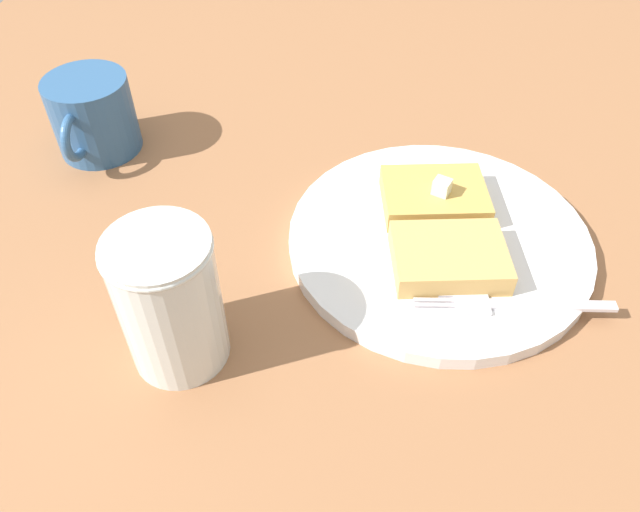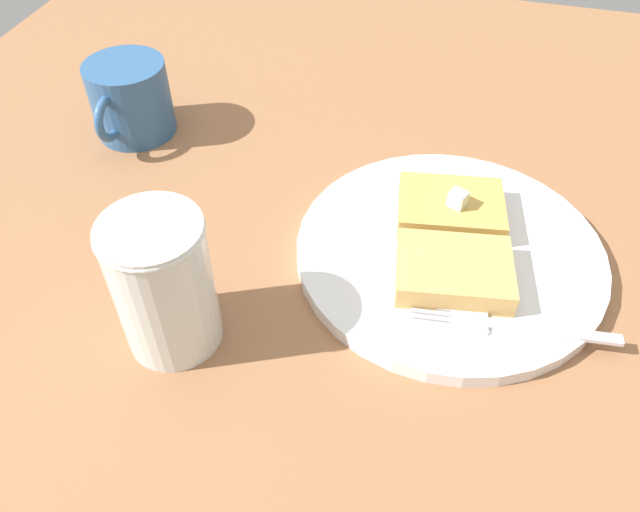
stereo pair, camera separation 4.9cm
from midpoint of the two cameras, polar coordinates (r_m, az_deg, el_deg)
The scene contains 8 objects.
table_surface at distance 60.26cm, azimuth 4.08°, elevation 2.76°, with size 105.11×105.11×2.96cm, color #93613E.
plate at distance 56.06cm, azimuth 14.19°, elevation 0.28°, with size 26.74×26.74×1.32cm.
toast_slice_left at distance 57.78cm, azimuth 14.23°, elevation 4.13°, with size 7.07×9.29×2.13cm, color gold.
toast_slice_middle at distance 52.25cm, azimuth 14.77°, elevation -1.48°, with size 7.07×9.29×2.13cm, color tan.
butter_pat_primary at distance 56.52cm, azimuth 14.99°, elevation 5.27°, with size 1.45×1.30×1.45cm, color #EFF0CA.
fork at distance 50.77cm, azimuth 18.86°, elevation -6.14°, with size 3.04×16.06×0.36cm.
syrup_jar at distance 46.28cm, azimuth -11.08°, elevation -3.29°, with size 7.52×7.52×11.59cm.
coffee_mug at distance 69.82cm, azimuth -15.03°, elevation 13.59°, with size 11.02×8.37×7.92cm.
Camera 2 is at (43.02, 9.86, 42.51)cm, focal length 35.00 mm.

